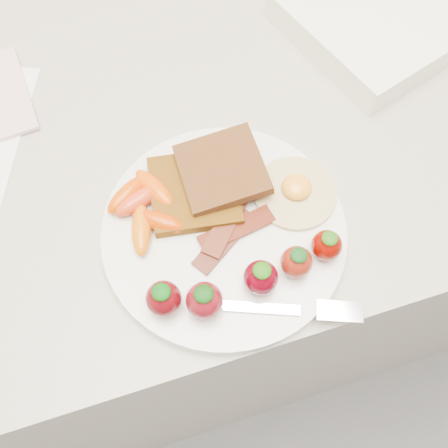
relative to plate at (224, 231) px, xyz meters
name	(u,v)px	position (x,y,z in m)	size (l,w,h in m)	color
counter	(196,257)	(-0.01, 0.16, -0.46)	(2.00, 0.60, 0.90)	gray
plate	(224,231)	(0.00, 0.00, 0.00)	(0.27, 0.27, 0.02)	white
toast_lower	(194,191)	(-0.02, 0.05, 0.02)	(0.10, 0.10, 0.01)	black
toast_upper	(222,169)	(0.02, 0.06, 0.03)	(0.09, 0.09, 0.01)	black
fried_egg	(296,191)	(0.09, 0.02, 0.01)	(0.12, 0.12, 0.02)	beige
bacon_strips	(229,231)	(0.00, -0.01, 0.01)	(0.10, 0.09, 0.01)	#3B140D
baby_carrots	(144,207)	(-0.08, 0.05, 0.02)	(0.09, 0.11, 0.02)	red
strawberries	(244,279)	(0.00, -0.07, 0.03)	(0.21, 0.05, 0.05)	#4E050A
fork	(288,309)	(0.03, -0.11, 0.01)	(0.17, 0.08, 0.00)	silver
appliance	(392,10)	(0.32, 0.25, 0.01)	(0.27, 0.22, 0.04)	white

